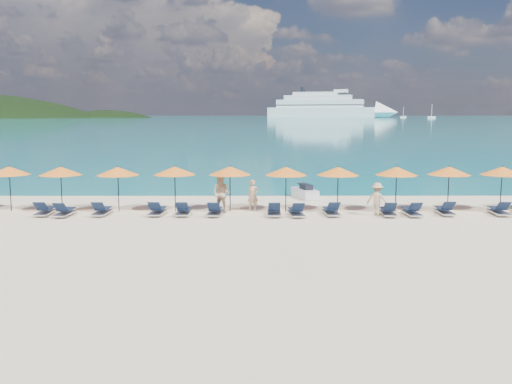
{
  "coord_description": "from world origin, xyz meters",
  "views": [
    {
      "loc": [
        -0.09,
        -23.19,
        4.84
      ],
      "look_at": [
        0.0,
        3.0,
        1.2
      ],
      "focal_mm": 40.0,
      "sensor_mm": 36.0,
      "label": 1
    }
  ],
  "objects": [
    {
      "name": "lounger_3",
      "position": [
        -10.05,
        3.56,
        0.24
      ],
      "size": [
        0.64,
        1.71,
        0.66
      ],
      "rotation": [
        0.0,
        0.0,
        0.01
      ],
      "color": "silver",
      "rests_on": "ground"
    },
    {
      "name": "lounger_10",
      "position": [
        1.9,
        3.24,
        0.24
      ],
      "size": [
        0.77,
        1.75,
        0.66
      ],
      "rotation": [
        0.0,
        0.0,
        0.09
      ],
      "color": "silver",
      "rests_on": "ground"
    },
    {
      "name": "cruise_ship",
      "position": [
        85.55,
        602.33,
        10.22
      ],
      "size": [
        140.78,
        66.52,
        39.27
      ],
      "rotation": [
        0.0,
        0.0,
        -0.33
      ],
      "color": "white",
      "rests_on": "ground"
    },
    {
      "name": "umbrella_7",
      "position": [
        4.03,
        4.55,
        2.02
      ],
      "size": [
        2.1,
        2.1,
        2.28
      ],
      "color": "black",
      "rests_on": "ground"
    },
    {
      "name": "sailboat_far",
      "position": [
        150.2,
        554.83,
        1.09
      ],
      "size": [
        5.8,
        1.93,
        10.62
      ],
      "color": "white",
      "rests_on": "ground"
    },
    {
      "name": "ground",
      "position": [
        0.0,
        0.0,
        0.0
      ],
      "size": [
        1400.0,
        1400.0,
        0.0
      ],
      "primitive_type": "plane",
      "color": "beige"
    },
    {
      "name": "lounger_7",
      "position": [
        -3.45,
        3.51,
        0.24
      ],
      "size": [
        0.63,
        1.7,
        0.66
      ],
      "rotation": [
        0.0,
        0.0,
        0.01
      ],
      "color": "silver",
      "rests_on": "ground"
    },
    {
      "name": "umbrella_5",
      "position": [
        -1.28,
        4.8,
        2.02
      ],
      "size": [
        2.1,
        2.1,
        2.28
      ],
      "color": "black",
      "rests_on": "ground"
    },
    {
      "name": "beachgoer_c",
      "position": [
        5.73,
        3.39,
        0.8
      ],
      "size": [
        1.13,
        0.92,
        1.59
      ],
      "primitive_type": "imported",
      "rotation": [
        0.0,
        0.0,
        2.63
      ],
      "color": "tan",
      "rests_on": "ground"
    },
    {
      "name": "beachgoer_b",
      "position": [
        -1.69,
        4.27,
        0.94
      ],
      "size": [
        1.04,
        0.82,
        1.88
      ],
      "primitive_type": "imported",
      "rotation": [
        0.0,
        0.0,
        -0.37
      ],
      "color": "tan",
      "rests_on": "ground"
    },
    {
      "name": "sailboat_near",
      "position": [
        157.96,
        487.45,
        1.28
      ],
      "size": [
        6.82,
        2.27,
        12.51
      ],
      "color": "white",
      "rests_on": "ground"
    },
    {
      "name": "umbrella_3",
      "position": [
        -6.77,
        4.59,
        2.02
      ],
      "size": [
        2.1,
        2.1,
        2.28
      ],
      "color": "black",
      "rests_on": "ground"
    },
    {
      "name": "umbrella_10",
      "position": [
        12.12,
        4.65,
        2.02
      ],
      "size": [
        2.1,
        2.1,
        2.28
      ],
      "color": "black",
      "rests_on": "ground"
    },
    {
      "name": "lounger_15",
      "position": [
        11.6,
        3.57,
        0.24
      ],
      "size": [
        0.71,
        1.73,
        0.66
      ],
      "rotation": [
        0.0,
        0.0,
        -0.05
      ],
      "color": "silver",
      "rests_on": "ground"
    },
    {
      "name": "lounger_12",
      "position": [
        6.25,
        3.37,
        0.24
      ],
      "size": [
        0.72,
        1.74,
        0.66
      ],
      "rotation": [
        0.0,
        0.0,
        -0.06
      ],
      "color": "silver",
      "rests_on": "ground"
    },
    {
      "name": "umbrella_4",
      "position": [
        -4.01,
        4.79,
        2.02
      ],
      "size": [
        2.1,
        2.1,
        2.28
      ],
      "color": "black",
      "rests_on": "ground"
    },
    {
      "name": "headland_small",
      "position": [
        -150.0,
        560.0,
        -35.0
      ],
      "size": [
        162.0,
        126.0,
        85.5
      ],
      "color": "black",
      "rests_on": "ground"
    },
    {
      "name": "lounger_11",
      "position": [
        3.58,
        3.48,
        0.24
      ],
      "size": [
        0.74,
        1.74,
        0.66
      ],
      "rotation": [
        0.0,
        0.0,
        0.07
      ],
      "color": "silver",
      "rests_on": "ground"
    },
    {
      "name": "sea",
      "position": [
        0.0,
        660.0,
        0.01
      ],
      "size": [
        1600.0,
        1300.0,
        0.01
      ],
      "primitive_type": "cube",
      "color": "#1FA9B2",
      "rests_on": "ground"
    },
    {
      "name": "lounger_6",
      "position": [
        -4.7,
        3.56,
        0.24
      ],
      "size": [
        0.73,
        1.74,
        0.66
      ],
      "rotation": [
        0.0,
        0.0,
        -0.06
      ],
      "color": "silver",
      "rests_on": "ground"
    },
    {
      "name": "beachgoer_a",
      "position": [
        -0.14,
        4.8,
        0.78
      ],
      "size": [
        0.64,
        0.5,
        1.55
      ],
      "primitive_type": "imported",
      "rotation": [
        0.0,
        0.0,
        0.24
      ],
      "color": "tan",
      "rests_on": "ground"
    },
    {
      "name": "lounger_4",
      "position": [
        -9.04,
        3.3,
        0.24
      ],
      "size": [
        0.67,
        1.72,
        0.66
      ],
      "rotation": [
        0.0,
        0.0,
        -0.03
      ],
      "color": "silver",
      "rests_on": "ground"
    },
    {
      "name": "lounger_9",
      "position": [
        0.86,
        3.39,
        0.24
      ],
      "size": [
        0.65,
        1.71,
        0.66
      ],
      "rotation": [
        0.0,
        0.0,
        -0.02
      ],
      "color": "silver",
      "rests_on": "ground"
    },
    {
      "name": "umbrella_6",
      "position": [
        1.47,
        4.55,
        2.02
      ],
      "size": [
        2.1,
        2.1,
        2.28
      ],
      "color": "black",
      "rests_on": "ground"
    },
    {
      "name": "umbrella_8",
      "position": [
        6.91,
        4.58,
        2.02
      ],
      "size": [
        2.1,
        2.1,
        2.28
      ],
      "color": "black",
      "rests_on": "ground"
    },
    {
      "name": "umbrella_9",
      "position": [
        9.53,
        4.7,
        2.02
      ],
      "size": [
        2.1,
        2.1,
        2.28
      ],
      "color": "black",
      "rests_on": "ground"
    },
    {
      "name": "jetski",
      "position": [
        2.82,
        9.06,
        0.33
      ],
      "size": [
        1.48,
        2.41,
        0.8
      ],
      "rotation": [
        0.0,
        0.0,
        0.3
      ],
      "color": "silver",
      "rests_on": "ground"
    },
    {
      "name": "lounger_5",
      "position": [
        -7.34,
        3.53,
        0.24
      ],
      "size": [
        0.65,
        1.71,
        0.66
      ],
      "rotation": [
        0.0,
        0.0,
        -0.02
      ],
      "color": "silver",
      "rests_on": "ground"
    },
    {
      "name": "lounger_14",
      "position": [
        9.04,
        3.63,
        0.24
      ],
      "size": [
        0.67,
        1.72,
        0.66
      ],
      "rotation": [
        0.0,
        0.0,
        -0.03
      ],
      "color": "silver",
      "rests_on": "ground"
    },
    {
      "name": "umbrella_1",
      "position": [
        -12.18,
        4.8,
        2.02
      ],
      "size": [
        2.1,
        2.1,
        2.28
      ],
      "color": "black",
      "rests_on": "ground"
    },
    {
      "name": "lounger_13",
      "position": [
        7.37,
        3.36,
        0.24
      ],
      "size": [
        0.68,
        1.72,
        0.66
      ],
      "rotation": [
        0.0,
        0.0,
        0.03
      ],
      "color": "silver",
      "rests_on": "ground"
    },
    {
      "name": "lounger_8",
      "position": [
        -1.95,
        3.43,
        0.24
      ],
      "size": [
        0.69,
        1.73,
        0.66
      ],
      "rotation": [
        0.0,
        0.0,
        -0.04
      ],
      "color": "silver",
      "rests_on": "ground"
    },
    {
      "name": "umbrella_2",
      "position": [
        -9.6,
        4.69,
        2.02
      ],
      "size": [
        2.1,
        2.1,
        2.28
      ],
      "color": "black",
      "rests_on": "ground"
    }
  ]
}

